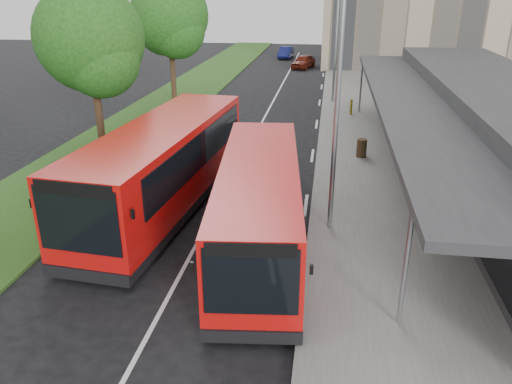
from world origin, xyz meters
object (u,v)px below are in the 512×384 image
lamp_post_far (335,33)px  litter_bin (362,148)px  tree_mid (91,45)px  tree_far (170,21)px  lamp_post_near (335,91)px  car_near (303,61)px  bus_main (259,206)px  bus_second (164,167)px  bollard (351,107)px  car_far (286,52)px

lamp_post_far → litter_bin: (1.49, -12.27, -4.14)m
tree_mid → tree_far: 12.00m
lamp_post_near → litter_bin: lamp_post_near is taller
car_near → lamp_post_near: bearing=-70.0°
lamp_post_far → bus_main: size_ratio=0.80×
car_near → bus_main: bearing=-73.4°
bus_main → bus_second: bus_second is taller
lamp_post_far → bollard: 5.72m
tree_mid → car_near: (8.24, 28.71, -4.47)m
litter_bin → car_near: 28.38m
lamp_post_near → bus_main: lamp_post_near is taller
bollard → car_near: size_ratio=0.24×
bus_main → car_near: bus_main is taller
bus_main → car_near: bearing=85.2°
lamp_post_near → litter_bin: bearing=79.1°
car_near → tree_mid: bearing=-90.6°
bus_main → bus_second: (-3.82, 2.46, 0.19)m
tree_mid → car_near: tree_mid is taller
bus_second → litter_bin: (7.42, 6.73, -1.04)m
tree_far → litter_bin: size_ratio=9.89×
lamp_post_near → bus_main: bearing=-145.3°
lamp_post_far → tree_far: bearing=-175.1°
lamp_post_near → car_far: lamp_post_near is taller
tree_mid → lamp_post_near: (11.13, -7.05, -0.42)m
tree_mid → lamp_post_near: lamp_post_near is taller
litter_bin → car_far: size_ratio=0.22×
tree_far → bus_second: size_ratio=0.75×
tree_mid → bollard: 16.03m
bus_main → car_near: 37.25m
tree_mid → car_near: size_ratio=2.04×
tree_far → lamp_post_far: bearing=4.9°
lamp_post_far → litter_bin: lamp_post_far is taller
lamp_post_far → car_near: bearing=100.4°
lamp_post_far → litter_bin: bearing=-83.1°
tree_far → car_far: tree_far is taller
litter_bin → car_near: (-4.38, 28.04, 0.09)m
bollard → car_near: bearing=101.9°
lamp_post_far → car_far: 23.94m
lamp_post_near → bollard: lamp_post_near is taller
bus_second → bollard: 16.84m
tree_far → lamp_post_near: bearing=-59.7°
bus_second → car_far: size_ratio=2.95×
bus_second → tree_far: bearing=111.2°
tree_mid → lamp_post_far: lamp_post_far is taller
tree_far → tree_mid: bearing=-90.0°
tree_mid → tree_far: tree_far is taller
lamp_post_far → tree_mid: bearing=-130.7°
car_far → bus_main: bearing=-82.1°
lamp_post_far → car_near: (-2.89, 15.77, -4.05)m
lamp_post_near → lamp_post_far: size_ratio=1.00×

